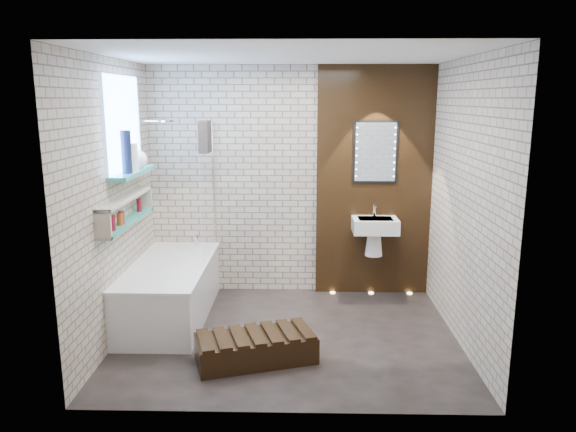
{
  "coord_description": "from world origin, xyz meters",
  "views": [
    {
      "loc": [
        0.12,
        -4.87,
        2.24
      ],
      "look_at": [
        0.0,
        0.15,
        1.15
      ],
      "focal_mm": 34.0,
      "sensor_mm": 36.0,
      "label": 1
    }
  ],
  "objects_px": {
    "washbasin": "(375,230)",
    "led_mirror": "(375,152)",
    "bathtub": "(170,290)",
    "walnut_step": "(256,348)",
    "bath_screen": "(209,189)"
  },
  "relations": [
    {
      "from": "bathtub",
      "to": "led_mirror",
      "type": "distance_m",
      "value": 2.68
    },
    {
      "from": "washbasin",
      "to": "led_mirror",
      "type": "relative_size",
      "value": 0.83
    },
    {
      "from": "washbasin",
      "to": "led_mirror",
      "type": "bearing_deg",
      "value": 90.0
    },
    {
      "from": "washbasin",
      "to": "walnut_step",
      "type": "bearing_deg",
      "value": -127.69
    },
    {
      "from": "bathtub",
      "to": "walnut_step",
      "type": "distance_m",
      "value": 1.36
    },
    {
      "from": "walnut_step",
      "to": "washbasin",
      "type": "bearing_deg",
      "value": 52.31
    },
    {
      "from": "bathtub",
      "to": "bath_screen",
      "type": "relative_size",
      "value": 1.24
    },
    {
      "from": "bath_screen",
      "to": "washbasin",
      "type": "height_order",
      "value": "bath_screen"
    },
    {
      "from": "bathtub",
      "to": "bath_screen",
      "type": "bearing_deg",
      "value": 51.1
    },
    {
      "from": "bath_screen",
      "to": "walnut_step",
      "type": "distance_m",
      "value": 1.91
    },
    {
      "from": "led_mirror",
      "to": "bath_screen",
      "type": "bearing_deg",
      "value": -169.34
    },
    {
      "from": "bathtub",
      "to": "led_mirror",
      "type": "xyz_separation_m",
      "value": [
        2.17,
        0.78,
        1.36
      ]
    },
    {
      "from": "bathtub",
      "to": "washbasin",
      "type": "xyz_separation_m",
      "value": [
        2.17,
        0.62,
        0.5
      ]
    },
    {
      "from": "led_mirror",
      "to": "washbasin",
      "type": "bearing_deg",
      "value": -90.0
    },
    {
      "from": "bathtub",
      "to": "led_mirror",
      "type": "bearing_deg",
      "value": 19.78
    }
  ]
}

